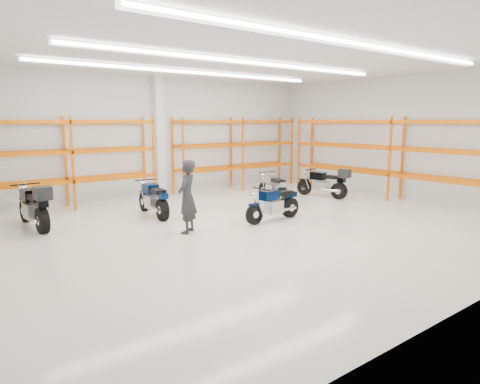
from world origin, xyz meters
TOP-DOWN VIEW (x-y plane):
  - ground at (0.00, 0.00)m, footprint 14.00×14.00m
  - room_shell at (0.00, 0.03)m, footprint 14.02×12.02m
  - motorcycle_main at (0.78, 0.17)m, footprint 2.03×0.67m
  - motorcycle_back_a at (-4.97, 3.30)m, footprint 0.77×2.41m
  - motorcycle_back_b at (-1.77, 2.78)m, footprint 0.72×2.16m
  - motorcycle_back_c at (2.75, 2.43)m, footprint 0.84×2.02m
  - motorcycle_back_d at (4.79, 1.79)m, footprint 0.85×2.17m
  - standing_man at (-1.95, 0.50)m, footprint 0.82×0.79m
  - structural_column at (0.00, 5.82)m, footprint 0.32×0.32m
  - pallet_racking_back_left at (-3.40, 5.48)m, footprint 5.67×0.87m
  - pallet_racking_back_right at (3.40, 5.48)m, footprint 5.67×0.87m
  - pallet_racking_side at (6.48, 0.00)m, footprint 0.87×9.07m

SIDE VIEW (x-z plane):
  - ground at x=0.00m, z-range 0.00..0.00m
  - motorcycle_main at x=0.78m, z-range -0.03..0.96m
  - motorcycle_back_c at x=2.75m, z-range -0.03..0.97m
  - motorcycle_back_b at x=-1.77m, z-range -0.03..1.03m
  - motorcycle_back_d at x=4.79m, z-range -0.02..1.10m
  - motorcycle_back_a at x=-4.97m, z-range -0.03..1.21m
  - standing_man at x=-1.95m, z-range 0.00..1.88m
  - pallet_racking_back_left at x=-3.40m, z-range 0.29..3.29m
  - pallet_racking_back_right at x=3.40m, z-range 0.29..3.29m
  - pallet_racking_side at x=6.48m, z-range 0.31..3.31m
  - structural_column at x=0.00m, z-range 0.00..4.50m
  - room_shell at x=0.00m, z-range 1.03..5.54m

